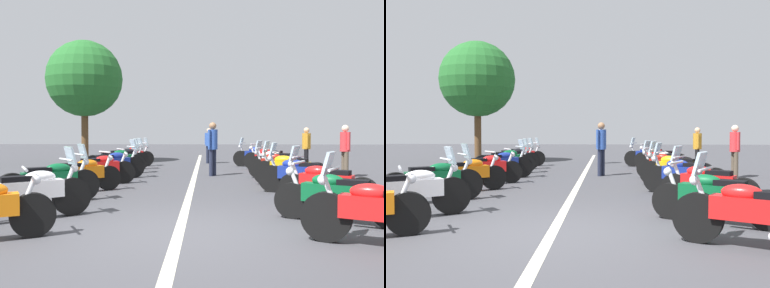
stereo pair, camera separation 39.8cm
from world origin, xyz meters
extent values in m
plane|color=#424247|center=(0.00, 0.00, 0.00)|extent=(80.00, 80.00, 0.00)
cube|color=beige|center=(6.10, 0.00, 0.00)|extent=(27.13, 0.16, 0.01)
cylinder|color=black|center=(-0.31, 2.05, 0.32)|extent=(0.42, 0.62, 0.63)
cylinder|color=silver|center=(-0.34, 2.10, 0.62)|extent=(0.20, 0.29, 0.58)
cylinder|color=silver|center=(-0.35, 2.14, 0.98)|extent=(0.56, 0.33, 0.04)
sphere|color=silver|center=(-0.28, 2.01, 0.82)|extent=(0.14, 0.14, 0.14)
cylinder|color=black|center=(1.25, 1.99, 0.34)|extent=(0.53, 0.62, 0.67)
cube|color=white|center=(0.80, 2.57, 0.52)|extent=(0.90, 1.05, 0.30)
ellipsoid|color=white|center=(0.91, 2.43, 0.72)|extent=(0.53, 0.57, 0.22)
cube|color=black|center=(0.66, 2.74, 0.70)|extent=(0.50, 0.54, 0.12)
cylinder|color=silver|center=(1.21, 2.04, 0.64)|extent=(0.23, 0.27, 0.58)
cylinder|color=silver|center=(1.18, 2.07, 1.00)|extent=(0.51, 0.41, 0.04)
sphere|color=silver|center=(1.28, 1.96, 0.84)|extent=(0.14, 0.14, 0.14)
cube|color=silver|center=(1.23, 2.01, 1.07)|extent=(0.36, 0.32, 0.32)
cylinder|color=black|center=(2.83, 2.25, 0.34)|extent=(0.51, 0.63, 0.67)
cylinder|color=black|center=(1.99, 3.43, 0.34)|extent=(0.51, 0.63, 0.67)
cube|color=#0C592D|center=(2.41, 2.84, 0.52)|extent=(0.87, 1.06, 0.30)
ellipsoid|color=#0C592D|center=(2.51, 2.69, 0.72)|extent=(0.51, 0.57, 0.22)
cube|color=black|center=(2.28, 3.02, 0.70)|extent=(0.49, 0.54, 0.12)
cylinder|color=silver|center=(2.79, 2.30, 0.64)|extent=(0.23, 0.28, 0.58)
cylinder|color=silver|center=(2.77, 2.33, 1.00)|extent=(0.53, 0.39, 0.04)
sphere|color=silver|center=(2.86, 2.21, 0.84)|extent=(0.14, 0.14, 0.14)
cylinder|color=silver|center=(2.30, 3.29, 0.24)|extent=(0.39, 0.49, 0.08)
cube|color=silver|center=(2.82, 2.26, 1.07)|extent=(0.36, 0.31, 0.32)
cylinder|color=black|center=(4.41, 2.08, 0.31)|extent=(0.50, 0.57, 0.62)
cylinder|color=black|center=(3.48, 3.24, 0.31)|extent=(0.50, 0.57, 0.62)
cube|color=orange|center=(3.95, 2.66, 0.49)|extent=(0.93, 1.05, 0.30)
ellipsoid|color=orange|center=(4.06, 2.52, 0.69)|extent=(0.53, 0.57, 0.22)
cube|color=black|center=(3.81, 2.83, 0.67)|extent=(0.50, 0.54, 0.12)
cylinder|color=silver|center=(4.38, 2.13, 0.61)|extent=(0.24, 0.27, 0.58)
cylinder|color=silver|center=(4.35, 2.16, 0.97)|extent=(0.51, 0.42, 0.04)
sphere|color=silver|center=(4.45, 2.04, 0.81)|extent=(0.14, 0.14, 0.14)
cylinder|color=silver|center=(3.81, 3.12, 0.22)|extent=(0.41, 0.48, 0.08)
cylinder|color=black|center=(5.77, 1.95, 0.32)|extent=(0.44, 0.63, 0.64)
cylinder|color=black|center=(5.03, 3.25, 0.32)|extent=(0.44, 0.63, 0.64)
cube|color=red|center=(5.40, 2.60, 0.50)|extent=(0.80, 1.12, 0.30)
ellipsoid|color=red|center=(5.49, 2.44, 0.70)|extent=(0.48, 0.58, 0.22)
cube|color=black|center=(5.29, 2.79, 0.68)|extent=(0.46, 0.55, 0.12)
cylinder|color=silver|center=(5.74, 2.01, 0.62)|extent=(0.20, 0.29, 0.58)
cylinder|color=silver|center=(5.72, 2.04, 0.98)|extent=(0.56, 0.34, 0.04)
sphere|color=silver|center=(5.79, 1.91, 0.82)|extent=(0.14, 0.14, 0.14)
cylinder|color=silver|center=(5.33, 3.08, 0.23)|extent=(0.34, 0.52, 0.08)
cylinder|color=black|center=(7.21, 1.92, 0.34)|extent=(0.49, 0.64, 0.68)
cylinder|color=black|center=(6.38, 3.18, 0.34)|extent=(0.49, 0.64, 0.68)
cube|color=navy|center=(6.79, 2.55, 0.52)|extent=(0.86, 1.11, 0.30)
ellipsoid|color=navy|center=(6.89, 2.40, 0.72)|extent=(0.50, 0.58, 0.22)
cube|color=black|center=(6.67, 2.73, 0.70)|extent=(0.48, 0.54, 0.12)
cylinder|color=silver|center=(7.18, 1.97, 0.64)|extent=(0.22, 0.28, 0.58)
cylinder|color=silver|center=(7.15, 2.00, 1.00)|extent=(0.54, 0.37, 0.04)
sphere|color=silver|center=(7.24, 1.88, 0.84)|extent=(0.14, 0.14, 0.14)
cylinder|color=silver|center=(6.69, 3.03, 0.24)|extent=(0.37, 0.50, 0.08)
cube|color=silver|center=(7.20, 1.94, 1.07)|extent=(0.37, 0.30, 0.32)
cylinder|color=black|center=(8.71, 2.09, 0.34)|extent=(0.44, 0.66, 0.68)
cylinder|color=black|center=(7.98, 3.45, 0.34)|extent=(0.44, 0.66, 0.68)
cube|color=#0C592D|center=(8.35, 2.77, 0.52)|extent=(0.80, 1.17, 0.30)
ellipsoid|color=#0C592D|center=(8.43, 2.61, 0.72)|extent=(0.47, 0.58, 0.22)
cube|color=black|center=(8.24, 2.96, 0.70)|extent=(0.45, 0.55, 0.12)
cylinder|color=silver|center=(8.68, 2.14, 0.64)|extent=(0.20, 0.29, 0.58)
cylinder|color=silver|center=(8.66, 2.17, 1.00)|extent=(0.57, 0.33, 0.04)
sphere|color=silver|center=(8.73, 2.04, 0.84)|extent=(0.14, 0.14, 0.14)
cylinder|color=silver|center=(8.29, 3.26, 0.24)|extent=(0.33, 0.52, 0.08)
cube|color=silver|center=(8.70, 2.10, 1.07)|extent=(0.37, 0.28, 0.32)
cylinder|color=black|center=(10.21, 2.19, 0.33)|extent=(0.45, 0.64, 0.66)
cylinder|color=black|center=(9.50, 3.40, 0.33)|extent=(0.45, 0.64, 0.66)
cube|color=black|center=(9.86, 2.79, 0.51)|extent=(0.78, 1.06, 0.30)
ellipsoid|color=black|center=(9.95, 2.64, 0.71)|extent=(0.49, 0.58, 0.22)
cube|color=black|center=(9.75, 2.98, 0.69)|extent=(0.47, 0.55, 0.12)
cylinder|color=silver|center=(10.18, 2.24, 0.63)|extent=(0.21, 0.29, 0.58)
cylinder|color=silver|center=(10.16, 2.28, 0.99)|extent=(0.56, 0.35, 0.04)
sphere|color=silver|center=(10.24, 2.15, 0.83)|extent=(0.14, 0.14, 0.14)
cylinder|color=silver|center=(9.80, 3.25, 0.23)|extent=(0.35, 0.52, 0.08)
cube|color=silver|center=(10.20, 2.21, 1.06)|extent=(0.37, 0.29, 0.32)
cylinder|color=black|center=(11.64, 2.17, 0.32)|extent=(0.41, 0.64, 0.64)
cylinder|color=black|center=(11.02, 3.45, 0.32)|extent=(0.41, 0.64, 0.64)
cube|color=red|center=(11.33, 2.81, 0.50)|extent=(0.72, 1.10, 0.30)
ellipsoid|color=red|center=(11.40, 2.65, 0.70)|extent=(0.46, 0.58, 0.22)
cube|color=black|center=(11.23, 3.01, 0.68)|extent=(0.44, 0.55, 0.12)
cylinder|color=silver|center=(11.61, 2.22, 0.62)|extent=(0.19, 0.29, 0.58)
cylinder|color=silver|center=(11.59, 2.26, 0.98)|extent=(0.58, 0.31, 0.04)
sphere|color=silver|center=(11.66, 2.12, 0.82)|extent=(0.14, 0.14, 0.14)
cylinder|color=silver|center=(11.30, 3.27, 0.23)|extent=(0.31, 0.53, 0.08)
cube|color=silver|center=(11.63, 2.19, 1.05)|extent=(0.38, 0.27, 0.32)
cylinder|color=black|center=(-0.40, -2.03, 0.34)|extent=(0.45, 0.66, 0.68)
ellipsoid|color=red|center=(-0.67, -2.53, 0.72)|extent=(0.48, 0.58, 0.22)
cylinder|color=silver|center=(-0.43, -2.09, 0.64)|extent=(0.20, 0.29, 0.58)
cylinder|color=silver|center=(-0.45, -2.12, 1.00)|extent=(0.56, 0.33, 0.04)
sphere|color=silver|center=(-0.38, -1.99, 0.84)|extent=(0.14, 0.14, 0.14)
cube|color=silver|center=(-0.41, -2.05, 1.07)|extent=(0.37, 0.28, 0.32)
cylinder|color=black|center=(1.11, -1.89, 0.31)|extent=(0.43, 0.60, 0.62)
cube|color=#0C592D|center=(0.73, -2.56, 0.49)|extent=(0.82, 1.16, 0.30)
ellipsoid|color=#0C592D|center=(0.82, -2.40, 0.69)|extent=(0.48, 0.58, 0.22)
cube|color=black|center=(0.62, -2.75, 0.67)|extent=(0.46, 0.55, 0.12)
cylinder|color=silver|center=(1.08, -1.94, 0.61)|extent=(0.20, 0.29, 0.58)
cylinder|color=silver|center=(1.06, -1.97, 0.97)|extent=(0.56, 0.34, 0.04)
sphere|color=silver|center=(1.14, -1.84, 0.81)|extent=(0.14, 0.14, 0.14)
cylinder|color=silver|center=(0.35, -2.87, 0.22)|extent=(0.34, 0.52, 0.08)
cylinder|color=black|center=(2.75, -2.23, 0.31)|extent=(0.44, 0.59, 0.61)
cylinder|color=black|center=(2.02, -3.40, 0.31)|extent=(0.44, 0.59, 0.61)
cube|color=red|center=(2.39, -2.81, 0.49)|extent=(0.79, 1.03, 0.30)
ellipsoid|color=red|center=(2.48, -2.66, 0.69)|extent=(0.50, 0.58, 0.22)
cube|color=black|center=(2.27, -3.00, 0.67)|extent=(0.48, 0.54, 0.12)
cylinder|color=silver|center=(2.72, -2.28, 0.61)|extent=(0.21, 0.28, 0.58)
cylinder|color=silver|center=(2.70, -2.32, 0.97)|extent=(0.55, 0.36, 0.04)
sphere|color=silver|center=(2.78, -2.19, 0.81)|extent=(0.14, 0.14, 0.14)
cylinder|color=silver|center=(2.02, -3.07, 0.21)|extent=(0.36, 0.51, 0.08)
cube|color=silver|center=(2.74, -2.25, 1.04)|extent=(0.37, 0.29, 0.32)
cylinder|color=black|center=(4.23, -2.01, 0.33)|extent=(0.40, 0.66, 0.66)
cylinder|color=black|center=(3.66, -3.27, 0.33)|extent=(0.40, 0.66, 0.66)
cube|color=navy|center=(3.95, -2.64, 0.51)|extent=(0.68, 1.07, 0.30)
ellipsoid|color=navy|center=(4.02, -2.48, 0.71)|extent=(0.45, 0.58, 0.22)
cube|color=black|center=(3.86, -2.84, 0.69)|extent=(0.43, 0.54, 0.12)
cylinder|color=silver|center=(4.20, -2.07, 0.63)|extent=(0.18, 0.29, 0.58)
cylinder|color=silver|center=(4.19, -2.10, 0.99)|extent=(0.58, 0.29, 0.04)
sphere|color=silver|center=(4.25, -1.97, 0.83)|extent=(0.14, 0.14, 0.14)
cylinder|color=silver|center=(3.61, -2.95, 0.23)|extent=(0.30, 0.53, 0.08)
cube|color=silver|center=(4.22, -2.03, 1.06)|extent=(0.38, 0.26, 0.32)
cylinder|color=black|center=(5.63, -2.04, 0.34)|extent=(0.42, 0.67, 0.67)
cylinder|color=black|center=(5.03, -3.30, 0.34)|extent=(0.42, 0.67, 0.67)
cube|color=#EAB214|center=(5.33, -2.67, 0.52)|extent=(0.71, 1.08, 0.30)
ellipsoid|color=#EAB214|center=(5.40, -2.51, 0.72)|extent=(0.46, 0.58, 0.22)
cube|color=black|center=(5.23, -2.87, 0.70)|extent=(0.44, 0.55, 0.12)
cylinder|color=silver|center=(5.60, -2.10, 0.64)|extent=(0.19, 0.29, 0.58)
cylinder|color=silver|center=(5.58, -2.13, 1.00)|extent=(0.58, 0.30, 0.04)
sphere|color=silver|center=(5.65, -2.00, 0.84)|extent=(0.14, 0.14, 0.14)
cylinder|color=silver|center=(4.98, -2.97, 0.24)|extent=(0.31, 0.53, 0.08)
cube|color=silver|center=(5.62, -2.06, 1.07)|extent=(0.38, 0.26, 0.32)
cylinder|color=black|center=(7.31, -2.04, 0.31)|extent=(0.43, 0.60, 0.61)
cylinder|color=black|center=(6.62, -3.22, 0.31)|extent=(0.43, 0.60, 0.61)
cube|color=maroon|center=(6.96, -2.63, 0.49)|extent=(0.77, 1.04, 0.30)
ellipsoid|color=maroon|center=(7.06, -2.47, 0.69)|extent=(0.49, 0.58, 0.22)
cube|color=black|center=(6.85, -2.82, 0.67)|extent=(0.47, 0.55, 0.12)
cylinder|color=silver|center=(7.28, -2.09, 0.61)|extent=(0.21, 0.29, 0.58)
cylinder|color=silver|center=(7.26, -2.12, 0.97)|extent=(0.55, 0.35, 0.04)
sphere|color=silver|center=(7.34, -1.99, 0.81)|extent=(0.14, 0.14, 0.14)
cylinder|color=silver|center=(6.60, -2.89, 0.22)|extent=(0.35, 0.51, 0.08)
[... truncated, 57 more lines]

